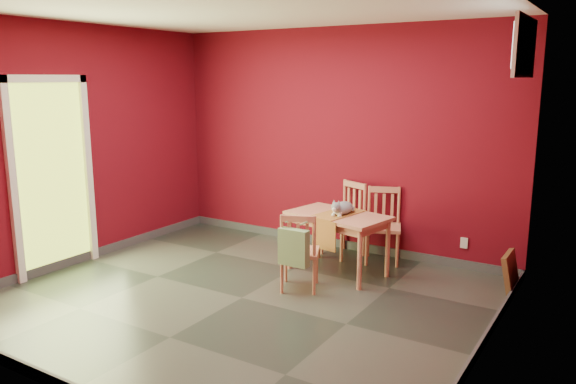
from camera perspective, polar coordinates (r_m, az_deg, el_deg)
The scene contains 13 objects.
ground at distance 5.57m, azimuth -4.71°, elevation -10.66°, with size 4.50×4.50×0.00m, color #2D342D.
room_shell at distance 5.55m, azimuth -4.72°, elevation -10.18°, with size 4.50×4.50×4.50m.
doorway at distance 6.57m, azimuth -22.92°, elevation 2.08°, with size 0.06×1.01×2.13m.
window at distance 5.21m, azimuth 22.87°, elevation 13.41°, with size 0.05×0.90×0.50m.
outlet_plate at distance 6.55m, azimuth 17.45°, elevation -4.96°, with size 0.08×0.01×0.12m, color silver.
dining_table at distance 6.08m, azimuth 5.09°, elevation -2.99°, with size 1.16×0.81×0.66m.
table_runner at distance 5.98m, azimuth 4.64°, elevation -2.90°, with size 0.42×0.69×0.32m.
chair_far_left at distance 6.75m, azimuth 5.88°, elevation -2.67°, with size 0.54×0.54×0.88m.
chair_far_right at distance 6.58m, azimuth 9.63°, elevation -3.25°, with size 0.52×0.52×0.86m.
chair_near at distance 5.62m, azimuth 1.15°, elevation -5.97°, with size 0.50×0.50×0.80m.
tote_bag at distance 5.41m, azimuth 0.59°, elevation -5.63°, with size 0.30×0.18×0.43m.
cat at distance 6.03m, azimuth 5.60°, elevation -1.39°, with size 0.20×0.38×0.19m, color slate, non-canonical shape.
picture_frame at distance 6.00m, azimuth 21.68°, elevation -7.70°, with size 0.14×0.41×0.41m.
Camera 1 is at (3.08, -4.13, 2.10)m, focal length 35.00 mm.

